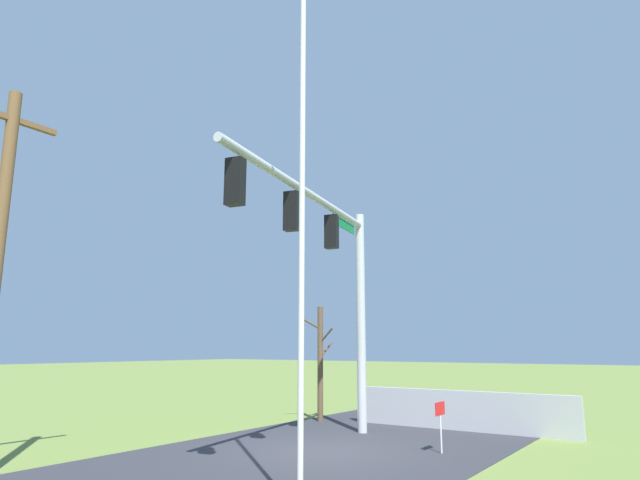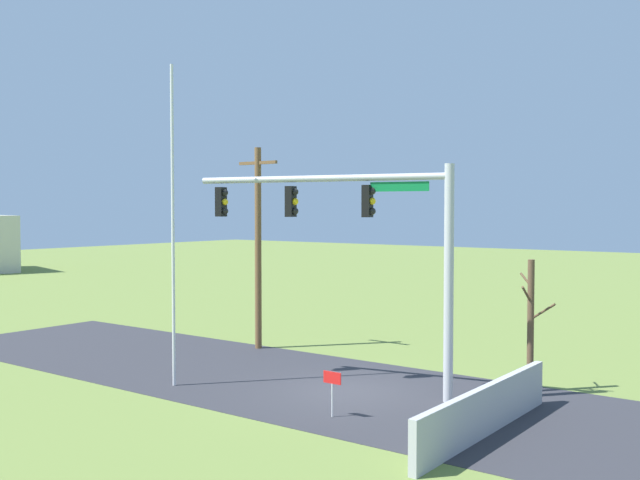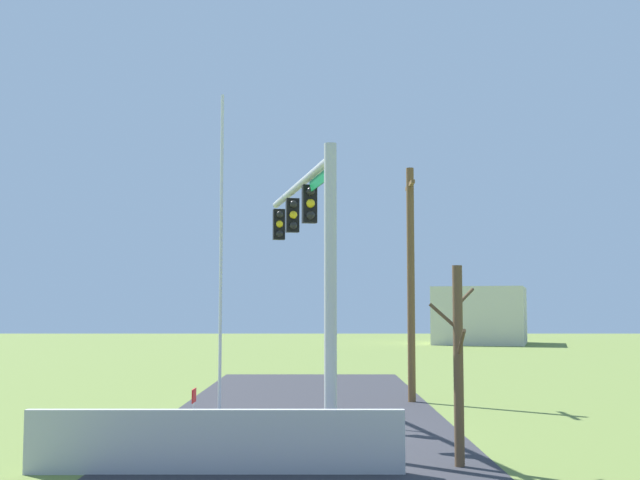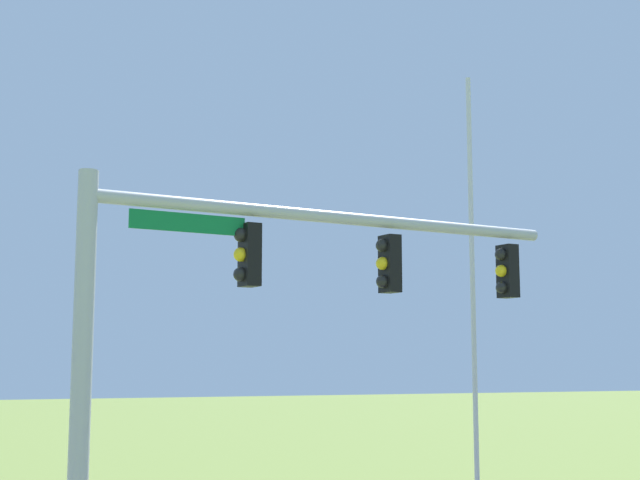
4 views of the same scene
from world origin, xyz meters
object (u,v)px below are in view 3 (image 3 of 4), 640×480
at_px(signal_mast, 309,237).
at_px(bare_tree, 458,362).
at_px(utility_pole, 411,279).
at_px(distant_building, 481,315).
at_px(flagpole, 221,250).
at_px(open_sign, 194,402).

xyz_separation_m(signal_mast, bare_tree, (3.95, 3.05, -2.86)).
bearing_deg(utility_pole, distant_building, 166.02).
xyz_separation_m(signal_mast, distant_building, (-51.99, 14.50, -2.44)).
bearing_deg(utility_pole, signal_mast, -24.92).
bearing_deg(bare_tree, signal_mast, -142.30).
distance_m(utility_pole, distant_building, 46.15).
distance_m(flagpole, open_sign, 7.25).
xyz_separation_m(signal_mast, flagpole, (-5.25, -2.85, 0.06)).
relative_size(flagpole, utility_pole, 1.26).
distance_m(flagpole, distant_building, 49.92).
bearing_deg(bare_tree, distant_building, 168.44).
height_order(signal_mast, utility_pole, utility_pole).
bearing_deg(flagpole, distant_building, 159.63).
distance_m(signal_mast, open_sign, 4.92).
bearing_deg(signal_mast, distant_building, 164.41).
xyz_separation_m(utility_pole, open_sign, (7.99, -6.09, -3.23)).
bearing_deg(utility_pole, open_sign, -37.33).
relative_size(signal_mast, distant_building, 0.94).
height_order(utility_pole, bare_tree, utility_pole).
height_order(bare_tree, open_sign, bare_tree).
distance_m(signal_mast, flagpole, 5.97).
bearing_deg(flagpole, bare_tree, 32.72).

